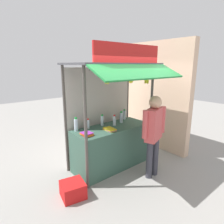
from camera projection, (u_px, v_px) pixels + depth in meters
ground_plane at (112, 165)px, 4.62m from camera, size 20.00×20.00×0.00m
stall_counter at (112, 147)px, 4.51m from camera, size 1.83×0.73×0.97m
stall_structure at (109, 97)px, 4.30m from camera, size 2.03×1.56×2.73m
water_bottle_center at (102, 120)px, 4.48m from camera, size 0.07×0.07×0.26m
water_bottle_mid_right at (124, 115)px, 4.99m from camera, size 0.07×0.07×0.26m
water_bottle_front_right at (76, 125)px, 4.09m from camera, size 0.08×0.08×0.30m
water_bottle_rear_center at (121, 117)px, 4.69m from camera, size 0.08×0.08×0.29m
water_bottle_back_left at (114, 120)px, 4.47m from camera, size 0.07×0.07×0.26m
water_bottle_left at (88, 124)px, 4.27m from camera, size 0.06×0.06×0.22m
magazine_stack_back_right at (87, 134)px, 3.85m from camera, size 0.21×0.26×0.06m
magazine_stack_far_left at (110, 129)px, 4.16m from camera, size 0.19×0.30×0.05m
banana_bunch_leftmost at (147, 80)px, 4.15m from camera, size 0.12×0.12×0.31m
banana_bunch_inner_right at (131, 79)px, 3.85m from camera, size 0.10×0.11×0.27m
banana_bunch_inner_left at (107, 80)px, 3.47m from camera, size 0.11×0.10×0.25m
vendor_person at (154, 130)px, 3.95m from camera, size 0.66×0.36×1.75m
plastic_crate at (73, 190)px, 3.49m from camera, size 0.47×0.47×0.28m
neighbour_wall at (153, 95)px, 5.58m from camera, size 0.20×2.40×2.97m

